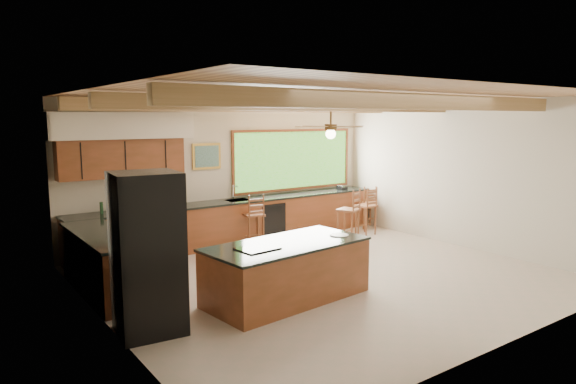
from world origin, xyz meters
TOP-DOWN VIEW (x-y plane):
  - ground at (0.00, 0.00)m, footprint 7.20×7.20m
  - room_shell at (-0.17, 0.65)m, footprint 7.27×6.54m
  - counter_run at (-0.82, 2.52)m, footprint 7.12×3.10m
  - island at (-1.16, -0.50)m, footprint 2.53×1.38m
  - refrigerator at (-3.22, -0.46)m, footprint 0.85×0.83m
  - bar_stool_a at (0.10, 2.39)m, footprint 0.46×0.46m
  - bar_stool_b at (1.96, 1.54)m, footprint 0.54×0.54m
  - bar_stool_c at (2.76, 1.83)m, footprint 0.42×0.42m
  - bar_stool_d at (3.30, 2.35)m, footprint 0.48×0.48m

SIDE VIEW (x-z plane):
  - ground at x=0.00m, z-range 0.00..0.00m
  - island at x=-1.16m, z-range -0.01..0.86m
  - counter_run at x=-0.82m, z-range -0.15..1.08m
  - bar_stool_d at x=3.30m, z-range 0.10..1.13m
  - bar_stool_c at x=2.76m, z-range 0.10..1.20m
  - bar_stool_a at x=0.10m, z-range 0.10..1.20m
  - bar_stool_b at x=1.96m, z-range 0.11..1.26m
  - refrigerator at x=-3.22m, z-range 0.00..2.00m
  - room_shell at x=-0.17m, z-range 0.70..3.72m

